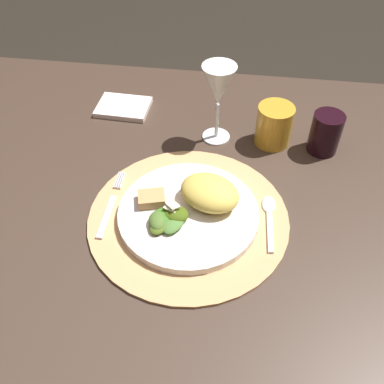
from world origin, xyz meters
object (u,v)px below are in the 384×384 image
Objects in this scene: dinner_plate at (188,214)px; dark_tumbler at (325,133)px; fork at (110,207)px; wine_glass at (218,88)px; napkin at (123,107)px; spoon at (269,213)px; amber_tumbler at (274,125)px; dining_table at (182,243)px.

dinner_plate is 2.89× the size of dark_tumbler.
fork is 0.32m from wine_glass.
dinner_plate reaches higher than napkin.
napkin is at bearing 161.54° from wine_glass.
amber_tumbler is (0.00, 0.22, 0.04)m from spoon.
napkin is 0.27m from wine_glass.
napkin reaches higher than dining_table.
spoon is 0.23m from amber_tumbler.
amber_tumbler is 0.11m from dark_tumbler.
spoon is (0.17, -0.01, 0.14)m from dining_table.
fork is 1.27× the size of spoon.
spoon is 0.46m from napkin.
dining_table is at bearing -144.96° from dark_tumbler.
fork reaches higher than dining_table.
dark_tumbler reaches higher than dinner_plate.
dining_table is 4.83× the size of dinner_plate.
fork is 1.39× the size of napkin.
spoon is at bearing -61.44° from wine_glass.
fork is at bearing -175.57° from spoon.
dark_tumbler is at bearing -10.82° from napkin.
wine_glass is at bearing 76.83° from dining_table.
dinner_plate is 1.52× the size of fork.
amber_tumbler is at bearing -12.06° from napkin.
fork is at bearing -164.20° from dining_table.
dinner_plate is 1.46× the size of wine_glass.
amber_tumbler reaches higher than napkin.
fork is 1.90× the size of dark_tumbler.
wine_glass is at bearing -18.46° from napkin.
fork is at bearing 179.04° from dinner_plate.
spoon is (0.15, 0.03, -0.01)m from dinner_plate.
dark_tumbler reaches higher than dining_table.
fork is 0.47m from dark_tumbler.
spoon is at bearing 4.43° from fork.
dark_tumbler is (0.28, 0.20, 0.18)m from dining_table.
spoon is at bearing 9.77° from dinner_plate.
dining_table is at bearing -129.52° from amber_tumbler.
wine_glass reaches higher than spoon.
dining_table is 0.38m from dark_tumbler.
wine_glass is at bearing 53.93° from fork.
dark_tumbler is at bearing 42.19° from dinner_plate.
spoon is at bearing -4.57° from dining_table.
dinner_plate is 0.15m from fork.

